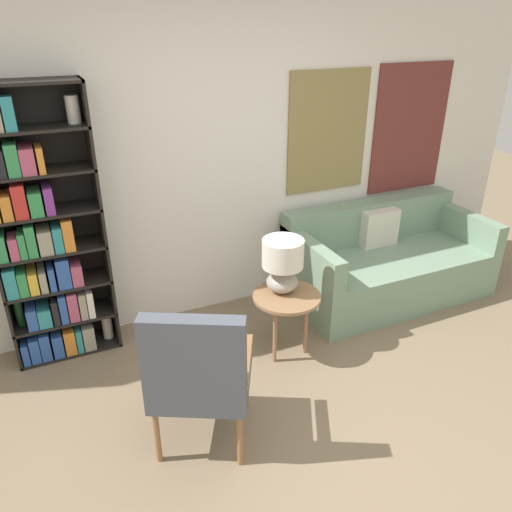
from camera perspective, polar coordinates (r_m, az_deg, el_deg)
name	(u,v)px	position (r m, az deg, el deg)	size (l,w,h in m)	color
ground_plane	(329,471)	(3.15, 8.38, -23.09)	(14.00, 14.00, 0.00)	#847056
wall_back	(209,156)	(4.05, -5.40, 11.30)	(6.40, 0.08, 2.70)	white
bookshelf	(42,244)	(3.81, -23.24, 1.27)	(0.74, 0.30, 2.00)	black
armchair	(198,371)	(2.88, -6.60, -12.94)	(0.75, 0.75, 0.99)	olive
couch	(385,263)	(4.75, 14.57, -0.73)	(1.80, 0.89, 0.81)	gray
side_table	(287,301)	(3.71, 3.52, -5.21)	(0.50, 0.50, 0.51)	#99704C
table_lamp	(283,262)	(3.63, 3.07, -0.67)	(0.30, 0.30, 0.41)	#A59E93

